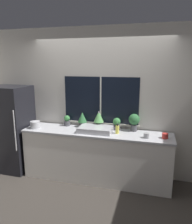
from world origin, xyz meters
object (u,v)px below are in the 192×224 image
at_px(potted_plant_center, 99,118).
at_px(mug_red, 165,136).
at_px(potted_plant_far_left, 67,121).
at_px(refrigerator, 12,128).
at_px(soap_bottle, 117,129).
at_px(kettle, 35,124).
at_px(mug_grey, 146,136).
at_px(potted_plant_far_right, 134,121).
at_px(sink, 96,129).
at_px(potted_plant_right, 117,124).
at_px(potted_plant_left, 82,118).

relative_size(potted_plant_center, mug_red, 3.38).
xyz_separation_m(potted_plant_far_left, potted_plant_center, (0.62, 0.00, 0.10)).
xyz_separation_m(refrigerator, potted_plant_center, (1.72, 0.19, 0.27)).
xyz_separation_m(soap_bottle, kettle, (-1.50, -0.09, -0.00)).
relative_size(potted_plant_far_left, mug_grey, 2.36).
bearing_deg(potted_plant_far_left, mug_red, -8.30).
bearing_deg(potted_plant_far_left, potted_plant_far_right, 0.00).
xyz_separation_m(sink, soap_bottle, (0.38, 0.01, 0.03)).
distance_m(potted_plant_far_left, potted_plant_center, 0.63).
height_order(sink, soap_bottle, sink).
xyz_separation_m(potted_plant_right, potted_plant_far_right, (0.31, 0.00, 0.08)).
xyz_separation_m(soap_bottle, mug_grey, (0.49, -0.11, -0.03)).
bearing_deg(soap_bottle, potted_plant_far_right, 40.00).
height_order(potted_plant_left, potted_plant_far_right, potted_plant_far_right).
xyz_separation_m(potted_plant_right, mug_grey, (0.54, -0.32, -0.07)).
xyz_separation_m(mug_grey, kettle, (-1.99, 0.01, 0.03)).
xyz_separation_m(refrigerator, potted_plant_right, (2.05, 0.19, 0.19)).
relative_size(potted_plant_left, potted_plant_center, 0.88).
distance_m(potted_plant_far_right, mug_grey, 0.42).
height_order(potted_plant_far_right, mug_grey, potted_plant_far_right).
bearing_deg(sink, soap_bottle, 0.98).
height_order(potted_plant_right, mug_grey, potted_plant_right).
bearing_deg(kettle, potted_plant_left, 20.96).
bearing_deg(mug_red, sink, 178.14).
relative_size(refrigerator, sink, 2.87).
height_order(sink, mug_grey, sink).
distance_m(potted_plant_center, mug_red, 1.19).
distance_m(potted_plant_left, mug_grey, 1.23).
bearing_deg(sink, potted_plant_left, 145.13).
distance_m(mug_grey, kettle, 1.99).
relative_size(potted_plant_center, potted_plant_right, 1.49).
distance_m(potted_plant_left, soap_bottle, 0.73).
height_order(potted_plant_far_right, kettle, potted_plant_far_right).
bearing_deg(potted_plant_far_left, potted_plant_left, -0.00).
height_order(potted_plant_far_left, mug_red, potted_plant_far_left).
bearing_deg(mug_red, refrigerator, 178.71).
bearing_deg(sink, potted_plant_far_right, 19.26).
height_order(potted_plant_far_right, mug_red, potted_plant_far_right).
distance_m(potted_plant_center, potted_plant_right, 0.34).
relative_size(potted_plant_far_left, potted_plant_right, 0.93).
relative_size(refrigerator, potted_plant_far_right, 5.35).
bearing_deg(sink, kettle, -175.58).
xyz_separation_m(refrigerator, potted_plant_far_left, (1.10, 0.19, 0.17)).
distance_m(potted_plant_left, potted_plant_right, 0.65).
relative_size(soap_bottle, mug_red, 1.83).
relative_size(refrigerator, soap_bottle, 9.43).
relative_size(sink, soap_bottle, 3.29).
height_order(mug_grey, mug_red, same).
height_order(sink, potted_plant_right, sink).
relative_size(refrigerator, mug_red, 17.30).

